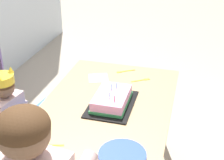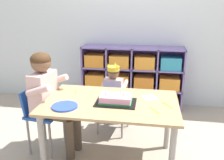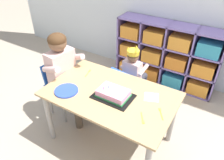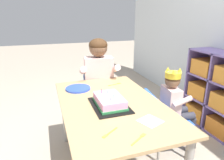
% 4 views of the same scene
% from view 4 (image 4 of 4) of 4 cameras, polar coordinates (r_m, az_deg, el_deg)
% --- Properties ---
extents(activity_table, '(1.20, 0.75, 0.63)m').
position_cam_4_polar(activity_table, '(1.60, -0.25, -9.31)').
color(activity_table, tan).
rests_on(activity_table, ground).
extents(classroom_chair_blue, '(0.39, 0.40, 0.60)m').
position_cam_4_polar(classroom_chair_blue, '(1.95, 14.15, -10.10)').
color(classroom_chair_blue, blue).
rests_on(classroom_chair_blue, ground).
extents(child_with_crown, '(0.31, 0.32, 0.83)m').
position_cam_4_polar(child_with_crown, '(1.93, 17.35, -5.76)').
color(child_with_crown, beige).
rests_on(child_with_crown, ground).
extents(classroom_chair_adult_side, '(0.36, 0.38, 0.66)m').
position_cam_4_polar(classroom_chair_adult_side, '(2.31, -3.79, -3.58)').
color(classroom_chair_adult_side, '#1E4CA8').
rests_on(classroom_chair_adult_side, ground).
extents(adult_helper_seated, '(0.45, 0.43, 1.04)m').
position_cam_4_polar(adult_helper_seated, '(2.13, -3.52, 0.86)').
color(adult_helper_seated, beige).
rests_on(adult_helper_seated, ground).
extents(birthday_cake_on_tray, '(0.36, 0.25, 0.11)m').
position_cam_4_polar(birthday_cake_on_tray, '(1.49, -0.73, -6.19)').
color(birthday_cake_on_tray, black).
rests_on(birthday_cake_on_tray, activity_table).
extents(paper_plate_stack, '(0.22, 0.22, 0.01)m').
position_cam_4_polar(paper_plate_stack, '(1.84, -9.56, -2.37)').
color(paper_plate_stack, blue).
rests_on(paper_plate_stack, activity_table).
extents(paper_napkin_square, '(0.17, 0.17, 0.00)m').
position_cam_4_polar(paper_napkin_square, '(1.33, 10.72, -11.32)').
color(paper_napkin_square, white).
rests_on(paper_napkin_square, activity_table).
extents(fork_beside_plate_stack, '(0.09, 0.12, 0.00)m').
position_cam_4_polar(fork_beside_plate_stack, '(1.19, -0.81, -14.78)').
color(fork_beside_plate_stack, yellow).
rests_on(fork_beside_plate_stack, activity_table).
extents(fork_at_table_front_edge, '(0.05, 0.14, 0.00)m').
position_cam_4_polar(fork_at_table_front_edge, '(1.94, 0.97, -1.18)').
color(fork_at_table_front_edge, yellow).
rests_on(fork_at_table_front_edge, activity_table).
extents(fork_by_napkin, '(0.09, 0.12, 0.00)m').
position_cam_4_polar(fork_by_napkin, '(1.15, 7.71, -16.03)').
color(fork_by_napkin, yellow).
rests_on(fork_by_napkin, activity_table).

